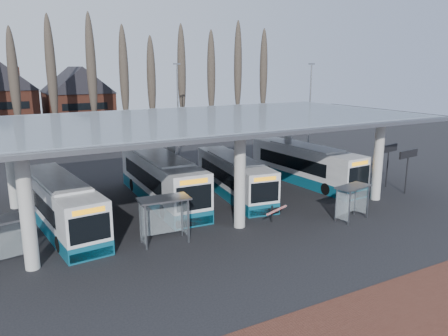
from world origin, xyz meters
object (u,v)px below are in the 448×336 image
bus_1 (161,179)px  shelter_1 (163,209)px  bus_2 (233,177)px  shelter_2 (351,195)px  bus_3 (305,165)px  bus_0 (61,205)px

bus_1 → shelter_1: bearing=-107.8°
bus_2 → shelter_1: (-8.25, -6.27, 0.50)m
bus_1 → shelter_2: size_ratio=4.74×
shelter_1 → bus_3: bearing=27.3°
bus_3 → shelter_2: size_ratio=4.48×
bus_1 → bus_2: size_ratio=1.13×
bus_0 → shelter_2: (16.83, -7.53, 0.18)m
bus_1 → bus_2: bearing=-10.3°
bus_1 → shelter_1: size_ratio=4.24×
bus_3 → bus_2: bearing=178.8°
bus_3 → shelter_1: 16.81m
shelter_1 → shelter_2: size_ratio=1.12×
bus_1 → bus_3: bearing=-2.2°
bus_2 → shelter_2: (3.83, -8.65, 0.23)m
bus_2 → shelter_2: 9.47m
bus_3 → shelter_2: 9.53m
bus_0 → bus_3: bearing=-1.7°
bus_2 → shelter_2: bearing=-58.0°
bus_3 → shelter_2: bus_3 is taller
bus_2 → bus_3: size_ratio=0.94×
shelter_1 → bus_2: bearing=41.7°
bus_2 → bus_0: bearing=-166.9°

